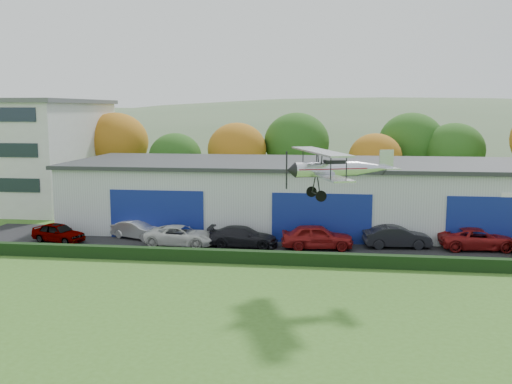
# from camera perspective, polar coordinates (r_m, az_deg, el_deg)

# --- Properties ---
(apron) EXTENTS (48.00, 9.00, 0.05)m
(apron) POSITION_cam_1_polar(r_m,az_deg,el_deg) (39.71, 3.63, -5.41)
(apron) COLOR black
(apron) RESTS_ON ground
(hedge) EXTENTS (46.00, 0.60, 0.80)m
(hedge) POSITION_cam_1_polar(r_m,az_deg,el_deg) (34.98, 3.10, -6.67)
(hedge) COLOR black
(hedge) RESTS_ON ground
(hangar) EXTENTS (40.60, 12.60, 5.30)m
(hangar) POSITION_cam_1_polar(r_m,az_deg,el_deg) (45.98, 6.75, -0.22)
(hangar) COLOR #B2B7BC
(hangar) RESTS_ON ground
(tree_belt) EXTENTS (75.70, 13.22, 10.12)m
(tree_belt) POSITION_cam_1_polar(r_m,az_deg,el_deg) (58.43, 2.89, 4.56)
(tree_belt) COLOR #3D2614
(tree_belt) RESTS_ON ground
(distant_hills) EXTENTS (430.00, 196.00, 56.00)m
(distant_hills) POSITION_cam_1_polar(r_m,az_deg,el_deg) (159.40, 3.86, 0.22)
(distant_hills) COLOR #4C6642
(distant_hills) RESTS_ON ground
(car_0) EXTENTS (4.28, 2.69, 1.36)m
(car_0) POSITION_cam_1_polar(r_m,az_deg,el_deg) (42.89, -19.28, -3.87)
(car_0) COLOR gray
(car_0) RESTS_ON apron
(car_1) EXTENTS (4.26, 2.78, 1.32)m
(car_1) POSITION_cam_1_polar(r_m,az_deg,el_deg) (42.43, -11.88, -3.73)
(car_1) COLOR silver
(car_1) RESTS_ON apron
(car_2) EXTENTS (4.96, 2.40, 1.36)m
(car_2) POSITION_cam_1_polar(r_m,az_deg,el_deg) (39.90, -7.60, -4.36)
(car_2) COLOR silver
(car_2) RESTS_ON apron
(car_3) EXTENTS (4.80, 1.98, 1.39)m
(car_3) POSITION_cam_1_polar(r_m,az_deg,el_deg) (39.18, -1.31, -4.50)
(car_3) COLOR black
(car_3) RESTS_ON apron
(car_4) EXTENTS (5.04, 2.45, 1.66)m
(car_4) POSITION_cam_1_polar(r_m,az_deg,el_deg) (38.77, 6.19, -4.49)
(car_4) COLOR maroon
(car_4) RESTS_ON apron
(car_5) EXTENTS (4.69, 2.09, 1.50)m
(car_5) POSITION_cam_1_polar(r_m,az_deg,el_deg) (40.05, 14.01, -4.39)
(car_5) COLOR black
(car_5) RESTS_ON apron
(car_6) EXTENTS (5.37, 2.81, 1.44)m
(car_6) POSITION_cam_1_polar(r_m,az_deg,el_deg) (41.23, 21.48, -4.40)
(car_6) COLOR maroon
(car_6) RESTS_ON apron
(biplane) EXTENTS (5.97, 6.73, 2.54)m
(biplane) POSITION_cam_1_polar(r_m,az_deg,el_deg) (29.86, 8.03, 2.46)
(biplane) COLOR silver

